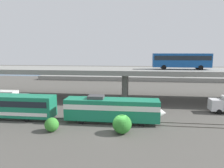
# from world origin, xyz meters

# --- Properties ---
(ground_plane) EXTENTS (260.00, 260.00, 0.00)m
(ground_plane) POSITION_xyz_m (0.00, 0.00, 0.00)
(ground_plane) COLOR #4C4944
(rail_strip_near) EXTENTS (110.00, 0.12, 0.12)m
(rail_strip_near) POSITION_xyz_m (0.00, 3.27, 0.06)
(rail_strip_near) COLOR #59544C
(rail_strip_near) RESTS_ON ground_plane
(rail_strip_far) EXTENTS (110.00, 0.12, 0.12)m
(rail_strip_far) POSITION_xyz_m (0.00, 4.73, 0.06)
(rail_strip_far) COLOR #59544C
(rail_strip_far) RESTS_ON ground_plane
(train_locomotive) EXTENTS (15.32, 3.04, 4.18)m
(train_locomotive) POSITION_xyz_m (-0.44, 4.00, 2.19)
(train_locomotive) COLOR #197A56
(train_locomotive) RESTS_ON ground_plane
(highway_overpass) EXTENTS (96.00, 11.73, 7.03)m
(highway_overpass) POSITION_xyz_m (0.00, 20.00, 6.41)
(highway_overpass) COLOR gray
(highway_overpass) RESTS_ON ground_plane
(transit_bus_on_overpass) EXTENTS (12.00, 2.68, 3.40)m
(transit_bus_on_overpass) POSITION_xyz_m (11.99, 19.23, 9.09)
(transit_bus_on_overpass) COLOR #14478C
(transit_bus_on_overpass) RESTS_ON highway_overpass
(service_truck_east) EXTENTS (6.80, 2.46, 3.04)m
(service_truck_east) POSITION_xyz_m (-22.74, 11.34, 1.64)
(service_truck_east) COLOR #515459
(service_truck_east) RESTS_ON ground_plane
(pier_parking_lot) EXTENTS (69.92, 13.69, 1.58)m
(pier_parking_lot) POSITION_xyz_m (0.00, 55.00, 0.79)
(pier_parking_lot) COLOR gray
(pier_parking_lot) RESTS_ON ground_plane
(parked_car_0) EXTENTS (4.46, 1.94, 1.50)m
(parked_car_0) POSITION_xyz_m (18.45, 52.19, 2.35)
(parked_car_0) COLOR #0C4C26
(parked_car_0) RESTS_ON pier_parking_lot
(parked_car_1) EXTENTS (4.41, 1.86, 1.50)m
(parked_car_1) POSITION_xyz_m (17.96, 57.15, 2.35)
(parked_car_1) COLOR #9E998C
(parked_car_1) RESTS_ON pier_parking_lot
(parked_car_2) EXTENTS (4.20, 1.91, 1.50)m
(parked_car_2) POSITION_xyz_m (27.03, 55.68, 2.35)
(parked_car_2) COLOR #B7B7BC
(parked_car_2) RESTS_ON pier_parking_lot
(parked_car_3) EXTENTS (4.58, 1.95, 1.50)m
(parked_car_3) POSITION_xyz_m (-8.25, 58.39, 2.35)
(parked_car_3) COLOR #0C4C26
(parked_car_3) RESTS_ON pier_parking_lot
(parked_car_4) EXTENTS (4.61, 1.93, 1.50)m
(parked_car_4) POSITION_xyz_m (7.15, 52.72, 2.35)
(parked_car_4) COLOR silver
(parked_car_4) RESTS_ON pier_parking_lot
(parked_car_5) EXTENTS (4.66, 1.83, 1.50)m
(parked_car_5) POSITION_xyz_m (-13.85, 57.89, 2.35)
(parked_car_5) COLOR black
(parked_car_5) RESTS_ON pier_parking_lot
(harbor_water) EXTENTS (140.00, 36.00, 0.01)m
(harbor_water) POSITION_xyz_m (0.00, 78.00, 0.00)
(harbor_water) COLOR #385B7A
(harbor_water) RESTS_ON ground_plane
(shrub_left) EXTENTS (1.93, 1.93, 1.93)m
(shrub_left) POSITION_xyz_m (-8.89, -0.63, 0.96)
(shrub_left) COLOR #36882E
(shrub_left) RESTS_ON ground_plane
(shrub_right) EXTENTS (2.56, 2.56, 2.56)m
(shrub_right) POSITION_xyz_m (0.71, -0.16, 1.28)
(shrub_right) COLOR #2E812C
(shrub_right) RESTS_ON ground_plane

